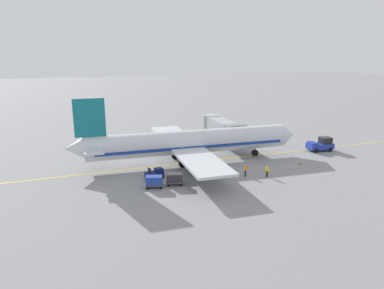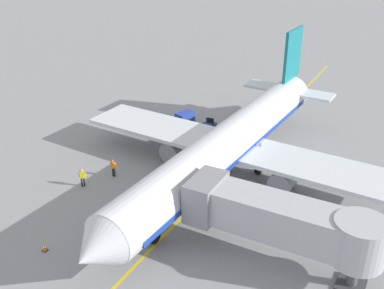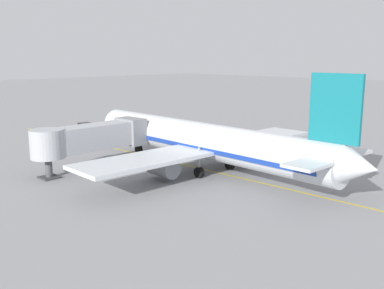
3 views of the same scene
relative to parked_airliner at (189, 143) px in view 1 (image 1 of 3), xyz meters
name	(u,v)px [view 1 (image 1 of 3)]	position (x,y,z in m)	size (l,w,h in m)	color
ground_plane	(193,162)	(0.41, 0.45, -3.19)	(400.00, 400.00, 0.00)	gray
gate_lead_in_line	(193,162)	(0.41, 0.45, -3.18)	(0.24, 80.00, 0.01)	gold
parked_airliner	(189,143)	(0.00, 0.00, 0.00)	(30.24, 37.33, 10.63)	silver
jet_bridge	(222,127)	(-7.82, 9.17, 0.27)	(13.11, 3.50, 4.98)	#A8AAAF
pushback_tractor	(321,145)	(1.60, 24.03, -2.09)	(2.62, 4.59, 2.40)	#1E339E
baggage_tug_lead	(155,174)	(5.59, -7.00, -2.47)	(1.57, 2.63, 1.62)	navy
baggage_cart_front	(175,178)	(8.87, -5.18, -2.24)	(1.83, 2.98, 1.58)	#4C4C51
baggage_cart_second_in_train	(154,181)	(8.95, -7.95, -2.24)	(1.83, 2.98, 1.58)	#4C4C51
ground_crew_wing_walker	(267,170)	(10.30, 7.88, -2.23)	(0.63, 0.51, 1.69)	#232328
ground_crew_loader	(246,170)	(9.00, 5.20, -2.23)	(0.73, 0.25, 1.69)	#232328
safety_cone_nose_left	(300,162)	(6.90, 15.94, -2.90)	(0.36, 0.36, 0.59)	black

